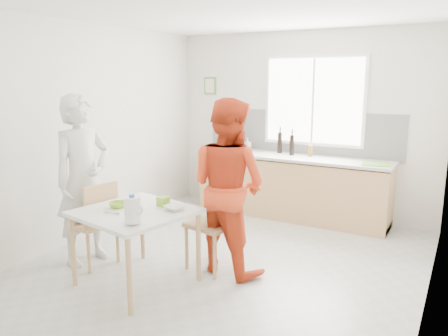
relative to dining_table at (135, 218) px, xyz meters
The scene contains 21 objects.
ground 1.21m from the dining_table, 55.37° to the left, with size 4.50×4.50×0.00m, color #B7B7B2.
room_shell 1.39m from the dining_table, 55.37° to the left, with size 4.50×4.50×4.50m.
window 3.31m from the dining_table, 75.85° to the left, with size 1.50×0.06×1.30m.
backsplash 3.16m from the dining_table, 79.48° to the left, with size 3.00×0.02×0.65m, color white.
picture_frame 3.43m from the dining_table, 107.79° to the left, with size 0.22×0.03×0.28m.
kitchen_counter 2.84m from the dining_table, 78.48° to the left, with size 2.84×0.64×1.37m.
dining_table is the anchor object (origin of this frame).
chair_left 0.70m from the dining_table, 169.64° to the left, with size 0.50×0.50×0.93m.
chair_far 0.91m from the dining_table, 56.67° to the left, with size 0.54×0.54×1.00m.
person_white 0.90m from the dining_table, 169.64° to the left, with size 0.68×0.45×1.87m, color silver.
person_red 1.00m from the dining_table, 49.38° to the left, with size 0.89×0.70×1.84m, color red.
bowl_green 0.23m from the dining_table, behind, with size 0.17×0.17×0.05m, color #8EC22C.
bowl_white 0.40m from the dining_table, 29.44° to the left, with size 0.19×0.19×0.05m, color white.
milk_jug 0.48m from the dining_table, 51.14° to the right, with size 0.20×0.14×0.25m.
green_box 0.32m from the dining_table, 59.99° to the left, with size 0.10×0.10×0.09m, color #80BC2B.
spoon 0.25m from the dining_table, 120.34° to the right, with size 0.01×0.01×0.16m, color #A5A5AA.
cutting_board 3.22m from the dining_table, 56.73° to the left, with size 0.35×0.25×0.01m, color #6BBA2B.
wine_bottle_a 2.95m from the dining_table, 83.62° to the left, with size 0.07×0.07×0.32m, color black.
wine_bottle_b 2.91m from the dining_table, 79.20° to the left, with size 0.07×0.07×0.30m, color black.
jar_amber 2.99m from the dining_table, 74.18° to the left, with size 0.06×0.06×0.16m, color olive.
soap_bottle 2.93m from the dining_table, 94.22° to the left, with size 0.09×0.09×0.19m, color #999999.
Camera 1 is at (2.19, -3.96, 2.02)m, focal length 35.00 mm.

